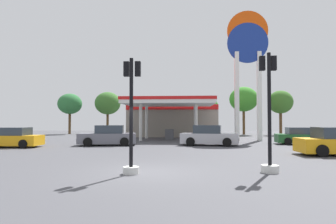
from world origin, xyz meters
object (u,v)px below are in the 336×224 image
at_px(car_1, 108,136).
at_px(tree_3, 207,107).
at_px(car_2, 209,136).
at_px(tree_2, 156,107).
at_px(car_0, 13,138).
at_px(tree_1, 108,103).
at_px(tree_5, 280,102).
at_px(traffic_signal_1, 131,123).
at_px(tree_0, 70,104).
at_px(traffic_signal_0, 269,125).
at_px(tree_4, 244,99).
at_px(car_3, 300,137).
at_px(station_pole_sign, 248,57).

distance_m(car_1, tree_3, 21.95).
height_order(car_2, tree_2, tree_2).
relative_size(car_0, tree_1, 0.65).
xyz_separation_m(tree_1, tree_5, (25.50, -2.93, -0.12)).
bearing_deg(traffic_signal_1, tree_0, 116.40).
bearing_deg(tree_3, tree_1, 173.47).
bearing_deg(tree_0, tree_5, -1.07).
height_order(traffic_signal_0, tree_4, tree_4).
height_order(car_3, traffic_signal_1, traffic_signal_1).
distance_m(traffic_signal_1, tree_1, 35.40).
xyz_separation_m(car_0, car_1, (6.68, 2.14, 0.06)).
bearing_deg(tree_5, station_pole_sign, -119.67).
distance_m(car_0, car_3, 23.08).
height_order(car_0, tree_2, tree_2).
bearing_deg(tree_2, car_2, -70.66).
distance_m(car_3, tree_1, 29.55).
height_order(tree_0, tree_2, tree_0).
bearing_deg(station_pole_sign, car_3, -49.90).
bearing_deg(car_3, tree_5, 78.13).
distance_m(traffic_signal_1, tree_5, 34.35).
relative_size(tree_3, tree_5, 0.90).
bearing_deg(tree_1, car_0, -91.46).
relative_size(traffic_signal_0, tree_1, 0.72).
bearing_deg(tree_3, car_2, -93.27).
height_order(traffic_signal_1, tree_3, tree_3).
bearing_deg(traffic_signal_0, tree_5, 72.07).
distance_m(traffic_signal_1, tree_4, 33.07).
bearing_deg(traffic_signal_0, tree_4, 81.18).
xyz_separation_m(station_pole_sign, traffic_signal_1, (-8.12, -18.63, -6.46)).
height_order(car_1, car_2, car_2).
bearing_deg(tree_4, tree_2, -178.41).
relative_size(car_3, traffic_signal_0, 0.88).
height_order(car_0, tree_5, tree_5).
bearing_deg(tree_5, tree_4, 173.40).
xyz_separation_m(car_3, tree_5, (3.42, 16.29, 3.93)).
xyz_separation_m(station_pole_sign, traffic_signal_0, (-2.82, -17.96, -6.53)).
bearing_deg(car_0, tree_5, 38.28).
bearing_deg(tree_1, tree_4, -6.53).
distance_m(car_3, tree_0, 32.21).
bearing_deg(car_2, traffic_signal_0, -83.07).
xyz_separation_m(tree_4, tree_5, (4.98, -0.58, -0.47)).
height_order(car_3, tree_2, tree_2).
relative_size(station_pole_sign, car_2, 2.73).
height_order(car_0, car_3, car_0).
relative_size(traffic_signal_0, tree_3, 0.83).
bearing_deg(car_1, traffic_signal_1, -70.44).
height_order(station_pole_sign, tree_3, station_pole_sign).
xyz_separation_m(car_1, tree_5, (19.41, 18.45, 3.83)).
xyz_separation_m(car_1, tree_2, (1.82, 18.68, 3.17)).
distance_m(car_3, tree_3, 18.99).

